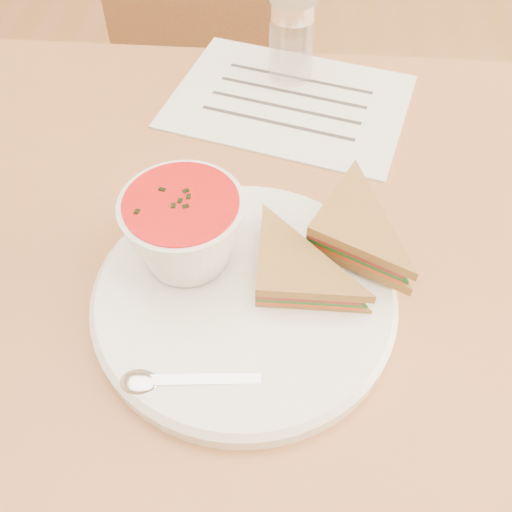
# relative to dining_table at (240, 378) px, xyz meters

# --- Properties ---
(floor) EXTENTS (5.00, 6.00, 0.01)m
(floor) POSITION_rel_dining_table_xyz_m (0.00, 0.00, -0.38)
(floor) COLOR olive
(floor) RESTS_ON ground
(dining_table) EXTENTS (1.00, 0.70, 0.75)m
(dining_table) POSITION_rel_dining_table_xyz_m (0.00, 0.00, 0.00)
(dining_table) COLOR #94562E
(dining_table) RESTS_ON floor
(chair_far) EXTENTS (0.41, 0.41, 0.90)m
(chair_far) POSITION_rel_dining_table_xyz_m (-0.13, 0.46, 0.08)
(chair_far) COLOR brown
(chair_far) RESTS_ON floor
(plate) EXTENTS (0.36, 0.36, 0.02)m
(plate) POSITION_rel_dining_table_xyz_m (0.02, -0.10, 0.38)
(plate) COLOR white
(plate) RESTS_ON dining_table
(soup_bowl) EXTENTS (0.13, 0.13, 0.08)m
(soup_bowl) POSITION_rel_dining_table_xyz_m (-0.04, -0.07, 0.43)
(soup_bowl) COLOR white
(soup_bowl) RESTS_ON plate
(sandwich_half_a) EXTENTS (0.11, 0.11, 0.03)m
(sandwich_half_a) POSITION_rel_dining_table_xyz_m (0.04, -0.12, 0.41)
(sandwich_half_a) COLOR #A26F39
(sandwich_half_a) RESTS_ON plate
(sandwich_half_b) EXTENTS (0.15, 0.15, 0.03)m
(sandwich_half_b) POSITION_rel_dining_table_xyz_m (0.08, -0.06, 0.42)
(sandwich_half_b) COLOR #A26F39
(sandwich_half_b) RESTS_ON plate
(spoon) EXTENTS (0.17, 0.05, 0.01)m
(spoon) POSITION_rel_dining_table_xyz_m (-0.01, -0.20, 0.40)
(spoon) COLOR silver
(spoon) RESTS_ON plate
(paper_menu) EXTENTS (0.36, 0.30, 0.00)m
(paper_menu) POSITION_rel_dining_table_xyz_m (0.05, 0.23, 0.38)
(paper_menu) COLOR white
(paper_menu) RESTS_ON dining_table
(condiment_shaker) EXTENTS (0.07, 0.07, 0.11)m
(condiment_shaker) POSITION_rel_dining_table_xyz_m (0.05, 0.29, 0.43)
(condiment_shaker) COLOR silver
(condiment_shaker) RESTS_ON dining_table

